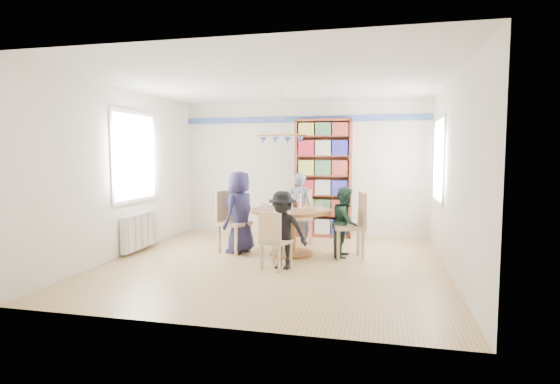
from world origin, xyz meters
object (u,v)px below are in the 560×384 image
(bookshelf, at_px, (324,179))
(chair_left, at_px, (230,218))
(person_far, at_px, (300,208))
(chair_right, at_px, (354,222))
(person_left, at_px, (240,212))
(person_right, at_px, (345,222))
(radiator, at_px, (140,231))
(chair_near, at_px, (273,238))
(person_near, at_px, (282,230))
(dining_table, at_px, (291,221))
(chair_far, at_px, (300,213))

(bookshelf, bearing_deg, chair_left, -128.43)
(person_far, bearing_deg, chair_right, 150.39)
(chair_right, relative_size, person_left, 0.77)
(chair_left, xyz_separation_m, person_left, (0.17, -0.03, 0.11))
(chair_right, height_order, person_left, person_left)
(person_far, distance_m, bookshelf, 0.99)
(person_right, bearing_deg, bookshelf, 24.44)
(radiator, relative_size, chair_near, 1.20)
(person_near, xyz_separation_m, bookshelf, (0.26, 2.59, 0.59))
(person_left, relative_size, person_far, 1.04)
(chair_near, height_order, bookshelf, bookshelf)
(chair_right, relative_size, person_near, 0.94)
(dining_table, xyz_separation_m, chair_right, (1.02, -0.01, 0.02))
(chair_left, bearing_deg, person_near, -38.74)
(radiator, distance_m, chair_left, 1.56)
(person_right, distance_m, bookshelf, 1.86)
(bookshelf, bearing_deg, person_far, -112.91)
(dining_table, xyz_separation_m, chair_far, (-0.04, 1.05, -0.02))
(radiator, xyz_separation_m, chair_left, (1.50, 0.33, 0.22))
(dining_table, distance_m, person_far, 0.93)
(person_right, bearing_deg, person_left, 97.97)
(person_left, relative_size, bookshelf, 0.59)
(person_left, bearing_deg, chair_left, -82.23)
(radiator, bearing_deg, chair_right, 5.12)
(person_right, xyz_separation_m, person_far, (-0.90, 0.88, 0.09))
(radiator, distance_m, chair_near, 2.58)
(person_near, height_order, bookshelf, bookshelf)
(chair_near, distance_m, person_far, 1.92)
(chair_far, bearing_deg, person_near, -87.46)
(chair_far, distance_m, person_far, 0.17)
(chair_left, bearing_deg, dining_table, -0.08)
(chair_left, relative_size, person_left, 0.76)
(dining_table, relative_size, chair_near, 1.55)
(dining_table, bearing_deg, chair_far, 92.06)
(chair_right, bearing_deg, person_near, -138.13)
(chair_far, bearing_deg, dining_table, -87.94)
(dining_table, relative_size, bookshelf, 0.56)
(radiator, distance_m, chair_far, 2.88)
(radiator, height_order, chair_far, chair_far)
(person_far, relative_size, bookshelf, 0.56)
(person_near, bearing_deg, chair_far, 100.86)
(person_far, relative_size, person_near, 1.17)
(chair_left, height_order, chair_far, chair_left)
(dining_table, height_order, chair_near, chair_near)
(radiator, xyz_separation_m, chair_far, (2.52, 1.38, 0.19))
(radiator, height_order, chair_right, chair_right)
(dining_table, height_order, person_right, person_right)
(chair_left, distance_m, chair_right, 2.07)
(dining_table, bearing_deg, chair_left, 179.92)
(person_right, bearing_deg, radiator, 101.82)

